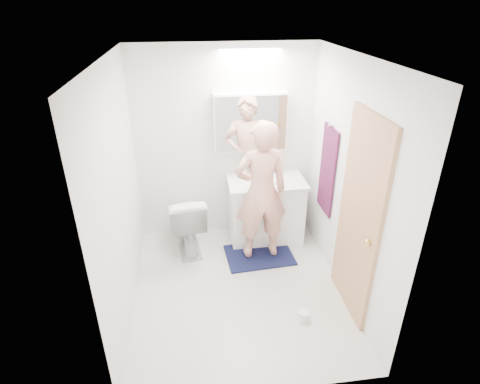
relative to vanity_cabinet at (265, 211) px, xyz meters
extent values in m
plane|color=silver|center=(-0.47, -0.96, -0.39)|extent=(2.50, 2.50, 0.00)
plane|color=white|center=(-0.47, -0.96, 2.01)|extent=(2.50, 2.50, 0.00)
plane|color=white|center=(-0.47, 0.29, 0.81)|extent=(2.50, 0.00, 2.50)
plane|color=white|center=(-0.47, -2.21, 0.81)|extent=(2.50, 0.00, 2.50)
plane|color=white|center=(-1.57, -0.96, 0.81)|extent=(0.00, 2.50, 2.50)
plane|color=white|center=(0.63, -0.96, 0.81)|extent=(0.00, 2.50, 2.50)
cube|color=white|center=(0.00, 0.00, 0.00)|extent=(0.90, 0.55, 0.78)
cube|color=white|center=(0.00, 0.00, 0.41)|extent=(0.95, 0.58, 0.04)
cylinder|color=white|center=(0.00, 0.03, 0.45)|extent=(0.36, 0.36, 0.03)
cylinder|color=silver|center=(0.00, 0.22, 0.51)|extent=(0.02, 0.02, 0.16)
cube|color=white|center=(-0.17, 0.21, 1.11)|extent=(0.88, 0.14, 0.70)
cube|color=silver|center=(-0.17, 0.13, 1.11)|extent=(0.84, 0.01, 0.66)
imported|color=white|center=(-1.00, -0.11, -0.01)|extent=(0.51, 0.80, 0.77)
cube|color=#13153B|center=(-0.15, -0.41, -0.38)|extent=(0.84, 0.60, 0.02)
imported|color=#E09E86|center=(-0.15, -0.41, 0.49)|extent=(0.63, 0.44, 1.66)
cube|color=tan|center=(0.61, -1.31, 0.61)|extent=(0.04, 0.80, 2.00)
sphere|color=gold|center=(0.57, -1.61, 0.56)|extent=(0.06, 0.06, 0.06)
cube|color=#181239|center=(0.60, -0.41, 0.71)|extent=(0.02, 0.42, 1.00)
cylinder|color=silver|center=(0.59, -0.41, 1.23)|extent=(0.07, 0.02, 0.02)
imported|color=#F2E49C|center=(-0.26, 0.15, 0.54)|extent=(0.11, 0.11, 0.21)
imported|color=#5F8ECD|center=(-0.12, 0.18, 0.52)|extent=(0.10, 0.10, 0.18)
imported|color=#4152C4|center=(0.16, 0.16, 0.47)|extent=(0.11, 0.11, 0.09)
cylinder|color=white|center=(0.10, -1.50, -0.34)|extent=(0.11, 0.11, 0.10)
camera|label=1|loc=(-0.90, -4.21, 2.46)|focal=28.98mm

